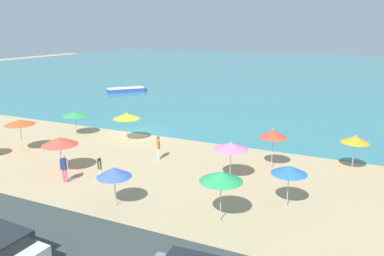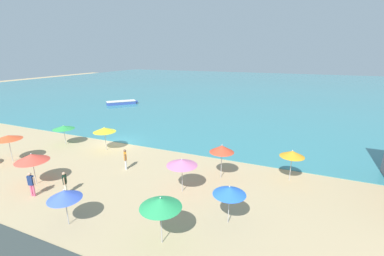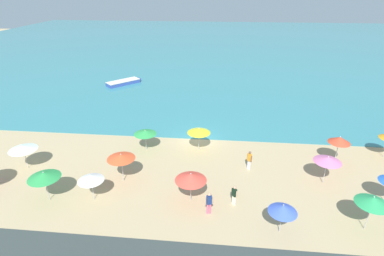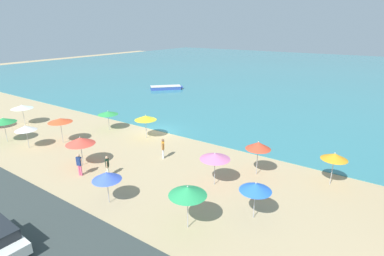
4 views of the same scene
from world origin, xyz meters
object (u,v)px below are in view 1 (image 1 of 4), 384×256
beach_umbrella_13 (114,172)px  bather_0 (100,166)px  beach_umbrella_10 (221,176)px  beach_umbrella_7 (75,114)px  beach_umbrella_1 (355,139)px  bather_2 (64,167)px  beach_umbrella_6 (126,116)px  beach_umbrella_12 (289,170)px  beach_umbrella_3 (60,141)px  beach_umbrella_2 (273,134)px  bather_1 (158,146)px  beach_umbrella_11 (20,122)px  skiff_nearshore (126,90)px  beach_umbrella_5 (231,146)px

beach_umbrella_13 → bather_0: beach_umbrella_13 is taller
bather_0 → beach_umbrella_13: bearing=-39.9°
beach_umbrella_10 → beach_umbrella_7: bearing=152.1°
beach_umbrella_1 → bather_2: bearing=-150.0°
beach_umbrella_6 → beach_umbrella_12: 15.81m
beach_umbrella_3 → beach_umbrella_13: beach_umbrella_3 is taller
beach_umbrella_6 → beach_umbrella_13: size_ratio=1.08×
beach_umbrella_1 → beach_umbrella_2: beach_umbrella_2 is taller
beach_umbrella_10 → bather_2: bearing=177.4°
beach_umbrella_12 → bather_1: bearing=160.3°
beach_umbrella_11 → bather_0: 9.31m
skiff_nearshore → beach_umbrella_10: bearing=-49.1°
beach_umbrella_5 → beach_umbrella_13: 7.34m
beach_umbrella_2 → beach_umbrella_12: size_ratio=1.16×
beach_umbrella_5 → beach_umbrella_6: beach_umbrella_5 is taller
beach_umbrella_5 → beach_umbrella_11: size_ratio=0.98×
beach_umbrella_12 → beach_umbrella_2: bearing=111.2°
beach_umbrella_7 → beach_umbrella_10: bearing=-27.9°
beach_umbrella_12 → bather_1: 10.50m
beach_umbrella_3 → skiff_nearshore: 30.99m
beach_umbrella_6 → bather_2: beach_umbrella_6 is taller
beach_umbrella_11 → beach_umbrella_13: beach_umbrella_11 is taller
beach_umbrella_6 → bather_1: (4.62, -2.90, -1.13)m
beach_umbrella_2 → beach_umbrella_13: size_ratio=1.23×
beach_umbrella_1 → beach_umbrella_6: beach_umbrella_1 is taller
beach_umbrella_2 → bather_2: 13.51m
beach_umbrella_12 → bather_2: (-13.04, -2.46, -1.07)m
beach_umbrella_3 → skiff_nearshore: (-13.75, 27.72, -1.76)m
beach_umbrella_13 → beach_umbrella_6: bearing=120.9°
beach_umbrella_6 → beach_umbrella_10: 15.03m
beach_umbrella_10 → beach_umbrella_13: size_ratio=1.19×
bather_0 → skiff_nearshore: (-16.93, 27.82, -0.54)m
beach_umbrella_6 → skiff_nearshore: beach_umbrella_6 is taller
beach_umbrella_10 → bather_2: (-10.34, 0.48, -1.35)m
beach_umbrella_7 → bather_1: 10.08m
beach_umbrella_10 → beach_umbrella_2: bearing=85.3°
beach_umbrella_13 → beach_umbrella_7: bearing=139.0°
beach_umbrella_1 → beach_umbrella_6: 17.41m
beach_umbrella_12 → bather_2: size_ratio=1.34×
beach_umbrella_10 → beach_umbrella_13: bearing=-171.9°
skiff_nearshore → bather_1: bearing=-51.4°
beach_umbrella_5 → bather_0: bearing=-155.2°
beach_umbrella_7 → skiff_nearshore: size_ratio=0.43×
beach_umbrella_5 → beach_umbrella_12: 4.45m
beach_umbrella_1 → bather_0: bearing=-150.4°
beach_umbrella_2 → beach_umbrella_6: size_ratio=1.13×
beach_umbrella_5 → beach_umbrella_7: beach_umbrella_5 is taller
beach_umbrella_5 → bather_2: 10.27m
beach_umbrella_1 → beach_umbrella_2: 5.23m
beach_umbrella_3 → bather_0: 3.40m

